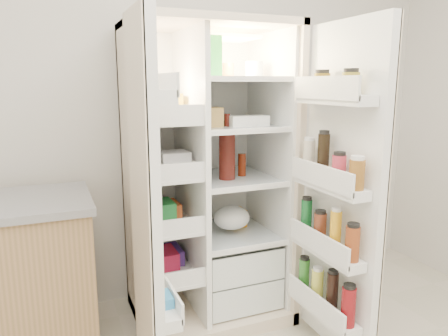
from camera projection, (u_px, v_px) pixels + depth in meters
name	position (u px, v px, depth m)	size (l,w,h in m)	color
wall_back	(171.00, 100.00, 2.80)	(4.00, 0.02, 2.70)	beige
refrigerator	(208.00, 199.00, 2.66)	(0.92, 0.70, 1.80)	beige
freezer_door	(146.00, 212.00, 1.89)	(0.15, 0.40, 1.72)	white
fridge_door	(339.00, 199.00, 2.18)	(0.17, 0.58, 1.72)	white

